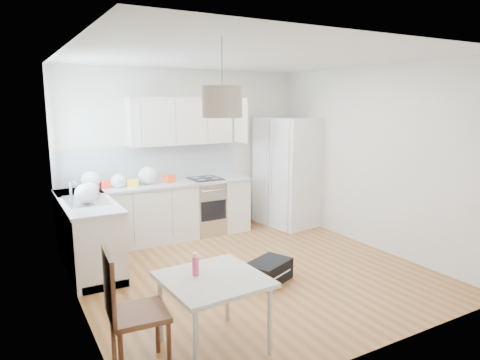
{
  "coord_description": "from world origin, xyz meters",
  "views": [
    {
      "loc": [
        -2.72,
        -4.53,
        2.19
      ],
      "look_at": [
        0.07,
        0.4,
        1.14
      ],
      "focal_mm": 32.0,
      "sensor_mm": 36.0,
      "label": 1
    }
  ],
  "objects_px": {
    "dining_table": "(213,285)",
    "dining_chair": "(139,311)",
    "refrigerator": "(289,172)",
    "gym_bag": "(269,271)"
  },
  "relations": [
    {
      "from": "refrigerator",
      "to": "dining_chair",
      "type": "bearing_deg",
      "value": -148.45
    },
    {
      "from": "dining_table",
      "to": "dining_chair",
      "type": "relative_size",
      "value": 0.85
    },
    {
      "from": "dining_chair",
      "to": "dining_table",
      "type": "bearing_deg",
      "value": 4.17
    },
    {
      "from": "dining_chair",
      "to": "gym_bag",
      "type": "xyz_separation_m",
      "value": [
        1.88,
        0.96,
        -0.39
      ]
    },
    {
      "from": "refrigerator",
      "to": "dining_chair",
      "type": "height_order",
      "value": "refrigerator"
    },
    {
      "from": "dining_chair",
      "to": "gym_bag",
      "type": "distance_m",
      "value": 2.15
    },
    {
      "from": "refrigerator",
      "to": "gym_bag",
      "type": "height_order",
      "value": "refrigerator"
    },
    {
      "from": "dining_table",
      "to": "dining_chair",
      "type": "bearing_deg",
      "value": 176.65
    },
    {
      "from": "dining_table",
      "to": "gym_bag",
      "type": "distance_m",
      "value": 1.62
    },
    {
      "from": "refrigerator",
      "to": "gym_bag",
      "type": "xyz_separation_m",
      "value": [
        -1.68,
        -1.92,
        -0.82
      ]
    }
  ]
}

